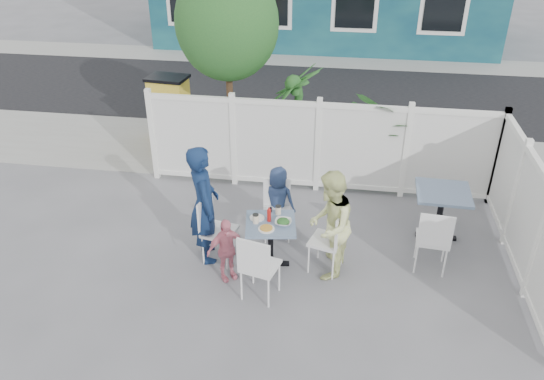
# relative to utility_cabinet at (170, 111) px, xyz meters

# --- Properties ---
(ground) EXTENTS (80.00, 80.00, 0.00)m
(ground) POSITION_rel_utility_cabinet_xyz_m (3.03, -4.00, -0.66)
(ground) COLOR slate
(near_sidewalk) EXTENTS (24.00, 2.60, 0.01)m
(near_sidewalk) POSITION_rel_utility_cabinet_xyz_m (3.03, -0.20, -0.66)
(near_sidewalk) COLOR gray
(near_sidewalk) RESTS_ON ground
(street) EXTENTS (24.00, 5.00, 0.01)m
(street) POSITION_rel_utility_cabinet_xyz_m (3.03, 3.50, -0.66)
(street) COLOR black
(street) RESTS_ON ground
(far_sidewalk) EXTENTS (24.00, 1.60, 0.01)m
(far_sidewalk) POSITION_rel_utility_cabinet_xyz_m (3.03, 6.60, -0.66)
(far_sidewalk) COLOR gray
(far_sidewalk) RESTS_ON ground
(fence_back) EXTENTS (5.86, 0.08, 1.60)m
(fence_back) POSITION_rel_utility_cabinet_xyz_m (3.13, -1.60, 0.12)
(fence_back) COLOR white
(fence_back) RESTS_ON ground
(fence_right) EXTENTS (0.08, 3.66, 1.60)m
(fence_right) POSITION_rel_utility_cabinet_xyz_m (6.03, -3.40, 0.12)
(fence_right) COLOR white
(fence_right) RESTS_ON ground
(tree) EXTENTS (1.80, 1.62, 3.59)m
(tree) POSITION_rel_utility_cabinet_xyz_m (1.43, -0.70, 1.93)
(tree) COLOR #382316
(tree) RESTS_ON ground
(utility_cabinet) EXTENTS (0.76, 0.58, 1.33)m
(utility_cabinet) POSITION_rel_utility_cabinet_xyz_m (0.00, 0.00, 0.00)
(utility_cabinet) COLOR gold
(utility_cabinet) RESTS_ON ground
(potted_shrub_a) EXTENTS (1.15, 1.15, 1.98)m
(potted_shrub_a) POSITION_rel_utility_cabinet_xyz_m (2.70, -0.90, 0.33)
(potted_shrub_a) COLOR #1F5323
(potted_shrub_a) RESTS_ON ground
(potted_shrub_b) EXTENTS (1.90, 1.95, 1.65)m
(potted_shrub_b) POSITION_rel_utility_cabinet_xyz_m (4.29, -1.00, 0.16)
(potted_shrub_b) COLOR #1F5323
(potted_shrub_b) RESTS_ON ground
(main_table) EXTENTS (0.76, 0.76, 0.70)m
(main_table) POSITION_rel_utility_cabinet_xyz_m (2.68, -3.87, -0.12)
(main_table) COLOR slate
(main_table) RESTS_ON ground
(spare_table) EXTENTS (0.79, 0.79, 0.81)m
(spare_table) POSITION_rel_utility_cabinet_xyz_m (5.04, -2.82, -0.04)
(spare_table) COLOR slate
(spare_table) RESTS_ON ground
(chair_left) EXTENTS (0.50, 0.51, 0.97)m
(chair_left) POSITION_rel_utility_cabinet_xyz_m (1.88, -3.82, -0.10)
(chair_left) COLOR white
(chair_left) RESTS_ON ground
(chair_right) EXTENTS (0.52, 0.53, 0.95)m
(chair_right) POSITION_rel_utility_cabinet_xyz_m (3.51, -3.85, -0.11)
(chair_right) COLOR white
(chair_right) RESTS_ON ground
(chair_back) EXTENTS (0.46, 0.45, 0.89)m
(chair_back) POSITION_rel_utility_cabinet_xyz_m (2.65, -3.09, -0.15)
(chair_back) COLOR white
(chair_back) RESTS_ON ground
(chair_near) EXTENTS (0.52, 0.51, 0.96)m
(chair_near) POSITION_rel_utility_cabinet_xyz_m (2.63, -4.59, -0.11)
(chair_near) COLOR white
(chair_near) RESTS_ON ground
(chair_spare) EXTENTS (0.48, 0.46, 0.97)m
(chair_spare) POSITION_rel_utility_cabinet_xyz_m (4.85, -3.66, -0.10)
(chair_spare) COLOR white
(chair_spare) RESTS_ON ground
(man) EXTENTS (0.62, 0.74, 1.72)m
(man) POSITION_rel_utility_cabinet_xyz_m (1.75, -3.79, 0.19)
(man) COLOR #102348
(man) RESTS_ON ground
(woman) EXTENTS (0.66, 0.80, 1.52)m
(woman) POSITION_rel_utility_cabinet_xyz_m (3.47, -3.90, 0.10)
(woman) COLOR #D0E04C
(woman) RESTS_ON ground
(boy) EXTENTS (0.59, 0.47, 1.07)m
(boy) POSITION_rel_utility_cabinet_xyz_m (2.66, -2.98, -0.13)
(boy) COLOR navy
(boy) RESTS_ON ground
(toddler) EXTENTS (0.56, 0.51, 0.92)m
(toddler) POSITION_rel_utility_cabinet_xyz_m (2.15, -4.23, -0.20)
(toddler) COLOR pink
(toddler) RESTS_ON ground
(plate_main) EXTENTS (0.22, 0.22, 0.01)m
(plate_main) POSITION_rel_utility_cabinet_xyz_m (2.65, -4.03, 0.04)
(plate_main) COLOR white
(plate_main) RESTS_ON main_table
(plate_side) EXTENTS (0.20, 0.20, 0.01)m
(plate_side) POSITION_rel_utility_cabinet_xyz_m (2.48, -3.78, 0.04)
(plate_side) COLOR white
(plate_side) RESTS_ON main_table
(salad_bowl) EXTENTS (0.22, 0.22, 0.05)m
(salad_bowl) POSITION_rel_utility_cabinet_xyz_m (2.85, -3.87, 0.06)
(salad_bowl) COLOR white
(salad_bowl) RESTS_ON main_table
(coffee_cup_a) EXTENTS (0.08, 0.08, 0.12)m
(coffee_cup_a) POSITION_rel_utility_cabinet_xyz_m (2.49, -3.90, 0.10)
(coffee_cup_a) COLOR beige
(coffee_cup_a) RESTS_ON main_table
(coffee_cup_b) EXTENTS (0.08, 0.08, 0.12)m
(coffee_cup_b) POSITION_rel_utility_cabinet_xyz_m (2.75, -3.63, 0.10)
(coffee_cup_b) COLOR beige
(coffee_cup_b) RESTS_ON main_table
(ketchup_bottle) EXTENTS (0.05, 0.05, 0.18)m
(ketchup_bottle) POSITION_rel_utility_cabinet_xyz_m (2.65, -3.82, 0.13)
(ketchup_bottle) COLOR #AF1512
(ketchup_bottle) RESTS_ON main_table
(salt_shaker) EXTENTS (0.03, 0.03, 0.07)m
(salt_shaker) POSITION_rel_utility_cabinet_xyz_m (2.60, -3.60, 0.07)
(salt_shaker) COLOR white
(salt_shaker) RESTS_ON main_table
(pepper_shaker) EXTENTS (0.03, 0.03, 0.07)m
(pepper_shaker) POSITION_rel_utility_cabinet_xyz_m (2.64, -3.59, 0.07)
(pepper_shaker) COLOR black
(pepper_shaker) RESTS_ON main_table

